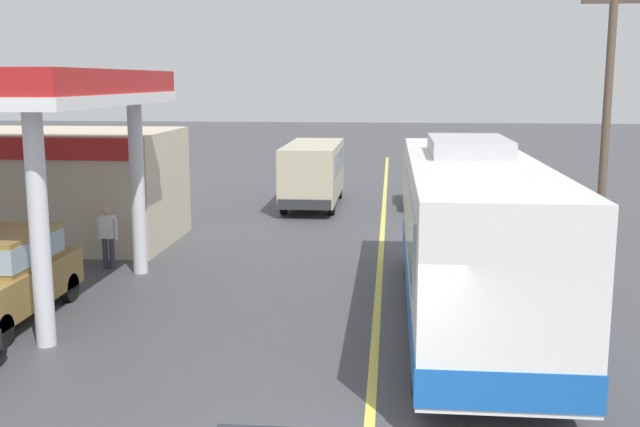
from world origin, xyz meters
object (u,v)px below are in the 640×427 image
object	(u,v)px
coach_bus_main	(470,238)
pedestrian_near_pump	(108,234)
car_at_pump	(3,272)
car_trailing_behind_bus	(429,180)
minibus_opposing_lane	(313,169)

from	to	relation	value
coach_bus_main	pedestrian_near_pump	size ratio (longest dim) A/B	6.65
car_at_pump	coach_bus_main	bearing A→B (deg)	5.46
car_trailing_behind_bus	coach_bus_main	bearing A→B (deg)	-89.48
minibus_opposing_lane	car_trailing_behind_bus	xyz separation A→B (m)	(4.52, 0.55, -0.46)
car_at_pump	pedestrian_near_pump	xyz separation A→B (m)	(0.53, 4.39, -0.08)
pedestrian_near_pump	car_trailing_behind_bus	distance (m)	14.15
car_at_pump	car_trailing_behind_bus	distance (m)	18.06
pedestrian_near_pump	car_trailing_behind_bus	size ratio (longest dim) A/B	0.40
coach_bus_main	minibus_opposing_lane	size ratio (longest dim) A/B	1.80
minibus_opposing_lane	coach_bus_main	bearing A→B (deg)	-71.60
coach_bus_main	minibus_opposing_lane	world-z (taller)	coach_bus_main
coach_bus_main	car_at_pump	size ratio (longest dim) A/B	2.63
coach_bus_main	car_at_pump	xyz separation A→B (m)	(-9.49, -0.91, -0.71)
car_at_pump	car_trailing_behind_bus	world-z (taller)	same
minibus_opposing_lane	car_trailing_behind_bus	bearing A→B (deg)	6.90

